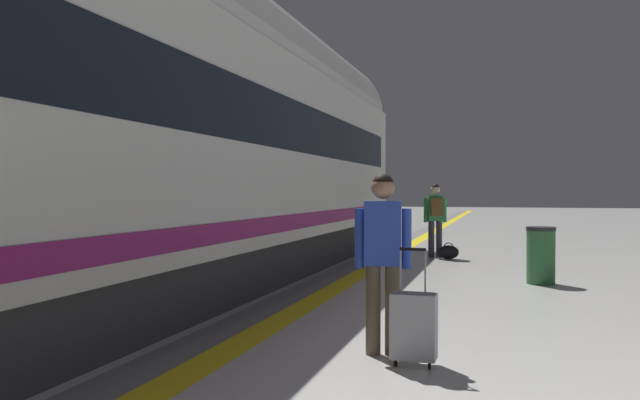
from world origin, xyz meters
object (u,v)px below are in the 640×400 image
(passenger_near, at_px, (383,250))
(suitcase_near, at_px, (414,326))
(duffel_bag_mid, at_px, (449,252))
(passenger_mid, at_px, (435,214))
(waste_bin, at_px, (541,255))

(passenger_near, height_order, suitcase_near, passenger_near)
(suitcase_near, xyz_separation_m, duffel_bag_mid, (-0.43, 8.70, -0.19))
(suitcase_near, relative_size, passenger_mid, 0.61)
(suitcase_near, bearing_deg, passenger_near, 138.44)
(passenger_mid, distance_m, waste_bin, 4.19)
(suitcase_near, height_order, duffel_bag_mid, suitcase_near)
(passenger_near, height_order, duffel_bag_mid, passenger_near)
(passenger_near, distance_m, duffel_bag_mid, 8.45)
(passenger_near, xyz_separation_m, waste_bin, (1.61, 5.06, -0.50))
(passenger_mid, xyz_separation_m, duffel_bag_mid, (0.31, -0.28, -0.82))
(passenger_near, distance_m, suitcase_near, 0.75)
(passenger_near, distance_m, waste_bin, 5.34)
(suitcase_near, distance_m, duffel_bag_mid, 8.71)
(passenger_near, relative_size, suitcase_near, 1.63)
(passenger_near, bearing_deg, duffel_bag_mid, 90.77)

